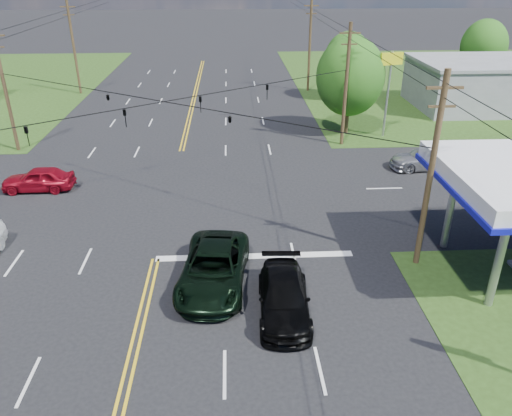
{
  "coord_description": "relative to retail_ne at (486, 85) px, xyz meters",
  "views": [
    {
      "loc": [
        3.92,
        -17.62,
        13.47
      ],
      "look_at": [
        5.18,
        6.0,
        1.76
      ],
      "focal_mm": 35.0,
      "sensor_mm": 36.0,
      "label": 1
    }
  ],
  "objects": [
    {
      "name": "pole_ne",
      "position": [
        -17.0,
        -11.0,
        2.72
      ],
      "size": [
        1.6,
        0.28,
        9.5
      ],
      "color": "#3D2F19",
      "rests_on": "ground"
    },
    {
      "name": "span_wire_signals",
      "position": [
        -30.0,
        -20.0,
        3.8
      ],
      "size": [
        26.0,
        18.0,
        1.13
      ],
      "color": "black",
      "rests_on": "ground"
    },
    {
      "name": "pole_nw",
      "position": [
        -43.0,
        -11.0,
        2.72
      ],
      "size": [
        1.6,
        0.28,
        9.5
      ],
      "color": "#3D2F19",
      "rests_on": "ground"
    },
    {
      "name": "retail_ne",
      "position": [
        0.0,
        0.0,
        0.0
      ],
      "size": [
        14.0,
        10.0,
        4.4
      ],
      "primitive_type": "cube",
      "color": "slate",
      "rests_on": "ground"
    },
    {
      "name": "power_lines",
      "position": [
        -30.0,
        -22.0,
        6.4
      ],
      "size": [
        26.04,
        100.0,
        0.64
      ],
      "color": "black",
      "rests_on": "ground"
    },
    {
      "name": "tree_right_a",
      "position": [
        -16.0,
        -8.0,
        2.67
      ],
      "size": [
        5.7,
        5.7,
        8.18
      ],
      "color": "#3D2F19",
      "rests_on": "ground"
    },
    {
      "name": "ground",
      "position": [
        -30.0,
        -20.0,
        -2.2
      ],
      "size": [
        280.0,
        280.0,
        0.0
      ],
      "primitive_type": "plane",
      "color": "black",
      "rests_on": "ground"
    },
    {
      "name": "sedan_far",
      "position": [
        -11.96,
        -16.54,
        -1.43
      ],
      "size": [
        5.46,
        2.49,
        1.55
      ],
      "primitive_type": "imported",
      "rotation": [
        0.0,
        0.0,
        -1.51
      ],
      "color": "#A5A5AA",
      "rests_on": "ground"
    },
    {
      "name": "tree_far_r",
      "position": [
        4.0,
        10.0,
        2.34
      ],
      "size": [
        5.32,
        5.32,
        7.63
      ],
      "color": "#3D2F19",
      "rests_on": "ground"
    },
    {
      "name": "polesign_ne",
      "position": [
        -13.0,
        -9.05,
        3.17
      ],
      "size": [
        1.95,
        0.72,
        7.07
      ],
      "color": "#A5A5AA",
      "rests_on": "ground"
    },
    {
      "name": "sedan_red",
      "position": [
        -38.66,
        -19.0,
        -1.43
      ],
      "size": [
        4.54,
        1.87,
        1.54
      ],
      "primitive_type": "imported",
      "rotation": [
        0.0,
        0.0,
        -1.56
      ],
      "color": "maroon",
      "rests_on": "ground"
    },
    {
      "name": "pole_se",
      "position": [
        -17.0,
        -29.0,
        2.72
      ],
      "size": [
        1.6,
        0.28,
        9.5
      ],
      "color": "#3D2F19",
      "rests_on": "ground"
    },
    {
      "name": "stop_bar",
      "position": [
        -25.0,
        -28.0,
        -2.2
      ],
      "size": [
        10.0,
        0.5,
        0.02
      ],
      "primitive_type": "cube",
      "color": "silver",
      "rests_on": "ground"
    },
    {
      "name": "suv_black",
      "position": [
        -23.99,
        -32.52,
        -1.44
      ],
      "size": [
        2.36,
        5.32,
        1.52
      ],
      "primitive_type": "imported",
      "rotation": [
        0.0,
        0.0,
        -0.05
      ],
      "color": "black",
      "rests_on": "ground"
    },
    {
      "name": "grass_ne",
      "position": [
        5.0,
        12.0,
        -2.2
      ],
      "size": [
        46.0,
        48.0,
        0.03
      ],
      "primitive_type": "cube",
      "color": "#253E13",
      "rests_on": "ground"
    },
    {
      "name": "pickup_dkgreen",
      "position": [
        -27.0,
        -30.33,
        -1.33
      ],
      "size": [
        3.57,
        6.56,
        1.75
      ],
      "primitive_type": "imported",
      "rotation": [
        0.0,
        0.0,
        -0.11
      ],
      "color": "black",
      "rests_on": "ground"
    },
    {
      "name": "pole_right_far",
      "position": [
        -17.0,
        8.0,
        2.97
      ],
      "size": [
        1.6,
        0.28,
        10.0
      ],
      "color": "#3D2F19",
      "rests_on": "ground"
    },
    {
      "name": "pole_left_far",
      "position": [
        -43.0,
        8.0,
        2.97
      ],
      "size": [
        1.6,
        0.28,
        10.0
      ],
      "color": "#3D2F19",
      "rests_on": "ground"
    },
    {
      "name": "tree_right_b",
      "position": [
        -13.5,
        4.0,
        2.02
      ],
      "size": [
        4.94,
        4.94,
        7.09
      ],
      "color": "#3D2F19",
      "rests_on": "ground"
    }
  ]
}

